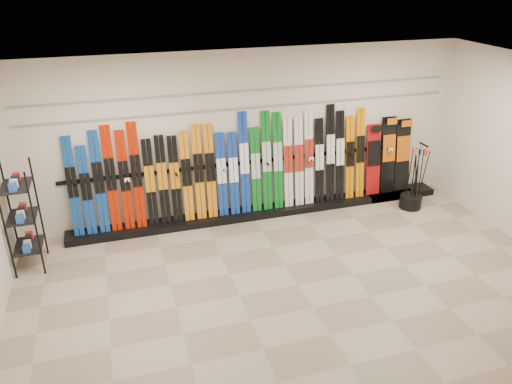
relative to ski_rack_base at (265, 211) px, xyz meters
name	(u,v)px	position (x,y,z in m)	size (l,w,h in m)	color
floor	(298,285)	(-0.22, -2.28, -0.06)	(8.00, 8.00, 0.00)	gray
back_wall	(249,135)	(-0.22, 0.22, 1.44)	(8.00, 8.00, 0.00)	beige
ceiling	(307,79)	(-0.22, -2.28, 2.94)	(8.00, 8.00, 0.00)	silver
ski_rack_base	(265,211)	(0.00, 0.00, 0.00)	(8.00, 0.40, 0.12)	black
skis	(228,170)	(-0.66, 0.07, 0.89)	(5.37, 0.28, 1.83)	navy
snowboards	(389,157)	(2.56, 0.07, 0.78)	(0.94, 0.23, 1.50)	#990C0C
accessory_rack	(23,218)	(-3.97, -0.58, 0.77)	(0.40, 0.60, 1.66)	black
pole_bin	(410,201)	(2.75, -0.54, 0.07)	(0.41, 0.41, 0.25)	black
ski_poles	(416,178)	(2.79, -0.55, 0.55)	(0.29, 0.29, 1.18)	black
slatwall_rail_0	(249,108)	(-0.22, 0.20, 1.94)	(7.60, 0.02, 0.03)	gray
slatwall_rail_1	(249,91)	(-0.22, 0.20, 2.24)	(7.60, 0.02, 0.03)	gray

